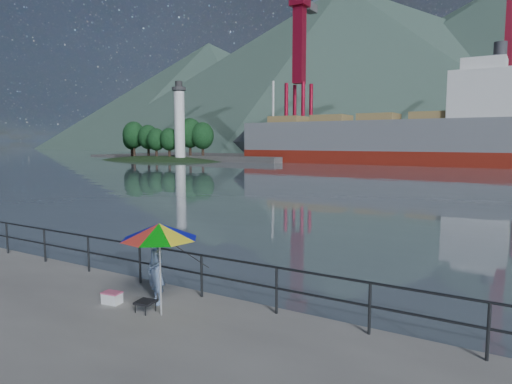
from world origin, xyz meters
TOP-DOWN VIEW (x-y plane):
  - harbor_water at (0.00, 130.00)m, footprint 500.00×280.00m
  - guardrail at (0.00, 1.70)m, footprint 22.00×0.06m
  - lighthouse_islet at (-54.97, 61.99)m, footprint 48.00×26.40m
  - fisherman at (2.40, 0.83)m, footprint 0.65×0.54m
  - beach_umbrella at (2.98, 0.35)m, footprint 1.94×1.94m
  - folding_stool at (2.58, 0.30)m, footprint 0.44×0.44m
  - cooler_bag at (1.55, 0.29)m, footprint 0.44×0.33m
  - fishing_rod at (2.29, 1.99)m, footprint 0.19×1.57m
  - bulk_carrier at (-11.37, 70.50)m, footprint 48.65×8.42m

SIDE VIEW (x-z plane):
  - harbor_water at x=0.00m, z-range 0.00..0.00m
  - fishing_rod at x=2.29m, z-range -0.56..0.56m
  - cooler_bag at x=1.55m, z-range 0.00..0.23m
  - folding_stool at x=2.58m, z-range 0.01..0.26m
  - lighthouse_islet at x=-54.97m, z-range -9.34..9.86m
  - guardrail at x=0.00m, z-range 0.01..1.03m
  - fisherman at x=2.40m, z-range 0.00..1.52m
  - beach_umbrella at x=2.98m, z-range 0.81..2.77m
  - bulk_carrier at x=-11.37m, z-range -3.08..11.42m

